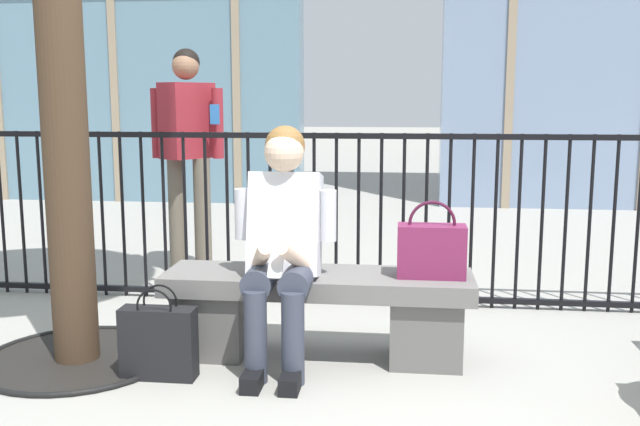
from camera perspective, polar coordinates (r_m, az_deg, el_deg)
ground_plane at (r=3.84m, az=-0.18°, el=-11.36°), size 60.00×60.00×0.00m
stone_bench at (r=3.75m, az=-0.18°, el=-7.48°), size 1.60×0.44×0.45m
seated_person_with_phone at (r=3.56m, az=-3.02°, el=-2.12°), size 0.52×0.66×1.21m
handbag_on_bench at (r=3.64m, az=8.91°, el=-2.90°), size 0.34×0.16×0.39m
shopping_bag at (r=3.59m, az=-12.79°, el=-10.01°), size 0.36×0.12×0.46m
bystander_at_railing at (r=5.47m, az=-10.52°, el=5.40°), size 0.55×0.44×1.71m
plaza_railing at (r=4.65m, az=1.30°, el=-0.43°), size 7.87×0.04×1.13m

